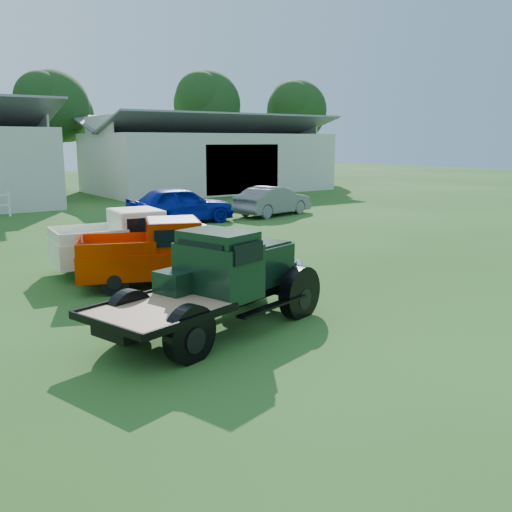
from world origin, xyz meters
TOP-DOWN VIEW (x-y plane):
  - ground at (0.00, 0.00)m, footprint 120.00×120.00m
  - shed_right at (14.00, 27.00)m, footprint 16.80×9.20m
  - tree_c at (5.00, 33.00)m, footprint 5.40×5.40m
  - tree_d at (18.00, 34.00)m, footprint 6.00×6.00m
  - tree_e at (26.00, 32.00)m, footprint 5.70×5.70m
  - vintage_flatbed at (-1.50, 0.09)m, footprint 5.11×3.17m
  - red_pickup at (-0.65, 3.71)m, footprint 4.89×3.31m
  - white_pickup at (-0.69, 5.84)m, footprint 4.62×2.14m
  - misc_car_blue at (4.65, 13.38)m, footprint 4.83×2.35m
  - misc_car_grey at (9.53, 13.16)m, footprint 4.45×2.44m

SIDE VIEW (x-z plane):
  - ground at x=0.00m, z-range 0.00..0.00m
  - misc_car_grey at x=9.53m, z-range 0.00..1.39m
  - misc_car_blue at x=4.65m, z-range 0.00..1.59m
  - white_pickup at x=-0.69m, z-range 0.00..1.64m
  - red_pickup at x=-0.65m, z-range 0.00..1.66m
  - vintage_flatbed at x=-1.50m, z-range 0.00..1.89m
  - shed_right at x=14.00m, z-range 0.00..5.20m
  - tree_c at x=5.00m, z-range 0.00..9.00m
  - tree_e at x=26.00m, z-range 0.00..9.50m
  - tree_d at x=18.00m, z-range 0.00..10.00m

